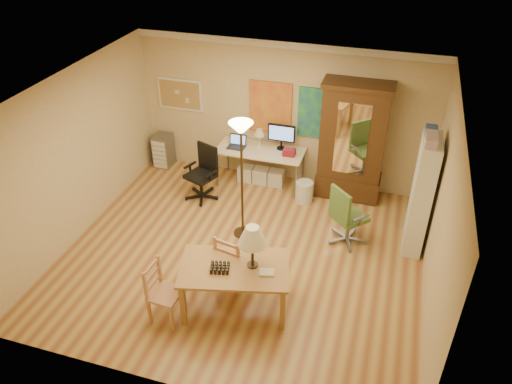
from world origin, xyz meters
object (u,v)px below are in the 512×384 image
(office_chair_black, at_px, (203,184))
(armoire, at_px, (352,149))
(bookshelf, at_px, (421,196))
(dining_table, at_px, (241,259))
(computer_desk, at_px, (262,163))
(office_chair_green, at_px, (346,228))

(office_chair_black, height_order, armoire, armoire)
(armoire, xyz_separation_m, bookshelf, (1.22, -1.17, -0.01))
(armoire, distance_m, bookshelf, 1.69)
(office_chair_black, distance_m, armoire, 2.77)
(bookshelf, bearing_deg, dining_table, -136.49)
(dining_table, xyz_separation_m, computer_desk, (-0.63, 3.19, -0.41))
(office_chair_green, bearing_deg, office_chair_black, 168.42)
(armoire, relative_size, bookshelf, 1.16)
(office_chair_black, bearing_deg, dining_table, -57.23)
(armoire, bearing_deg, office_chair_black, -161.13)
(computer_desk, height_order, office_chair_black, computer_desk)
(dining_table, distance_m, computer_desk, 3.28)
(dining_table, xyz_separation_m, bookshelf, (2.22, 2.10, 0.08))
(office_chair_black, xyz_separation_m, office_chair_green, (2.72, -0.56, 0.01))
(dining_table, relative_size, office_chair_green, 1.53)
(dining_table, height_order, computer_desk, dining_table)
(office_chair_black, height_order, bookshelf, bookshelf)
(bookshelf, bearing_deg, office_chair_green, -166.20)
(dining_table, relative_size, office_chair_black, 1.57)
(dining_table, relative_size, armoire, 0.73)
(dining_table, xyz_separation_m, office_chair_green, (1.17, 1.85, -0.58))
(computer_desk, relative_size, bookshelf, 0.86)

